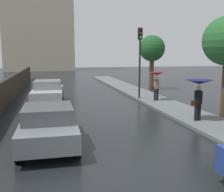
# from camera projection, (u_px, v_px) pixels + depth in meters

# --- Properties ---
(ground) EXTENTS (120.00, 120.00, 0.00)m
(ground) POSITION_uv_depth(u_px,v_px,m) (122.00, 181.00, 6.44)
(ground) COLOR black
(car_silver_near_kerb) EXTENTS (2.04, 4.20, 1.49)m
(car_silver_near_kerb) POSITION_uv_depth(u_px,v_px,m) (48.00, 92.00, 16.41)
(car_silver_near_kerb) COLOR #B2B5BA
(car_silver_near_kerb) RESTS_ON ground
(car_grey_mid_road) EXTENTS (1.89, 4.08, 1.39)m
(car_grey_mid_road) POSITION_uv_depth(u_px,v_px,m) (49.00, 125.00, 8.90)
(car_grey_mid_road) COLOR slate
(car_grey_mid_road) RESTS_ON ground
(pedestrian_with_umbrella_near) EXTENTS (1.17, 1.17, 1.83)m
(pedestrian_with_umbrella_near) POSITION_uv_depth(u_px,v_px,m) (199.00, 88.00, 11.61)
(pedestrian_with_umbrella_near) COLOR black
(pedestrian_with_umbrella_near) RESTS_ON sidewalk_strip
(pedestrian_with_umbrella_far) EXTENTS (0.96, 0.96, 1.82)m
(pedestrian_with_umbrella_far) POSITION_uv_depth(u_px,v_px,m) (157.00, 79.00, 16.85)
(pedestrian_with_umbrella_far) COLOR black
(pedestrian_with_umbrella_far) RESTS_ON sidewalk_strip
(traffic_light) EXTENTS (0.26, 0.39, 4.66)m
(traffic_light) POSITION_uv_depth(u_px,v_px,m) (140.00, 50.00, 17.40)
(traffic_light) COLOR black
(traffic_light) RESTS_ON sidewalk_strip
(street_tree_mid) EXTENTS (2.24, 2.24, 4.74)m
(street_tree_mid) POSITION_uv_depth(u_px,v_px,m) (152.00, 49.00, 22.84)
(street_tree_mid) COLOR #4C3823
(street_tree_mid) RESTS_ON ground
(distant_tower) EXTENTS (13.48, 7.26, 28.18)m
(distant_tower) POSITION_uv_depth(u_px,v_px,m) (37.00, 3.00, 50.15)
(distant_tower) COLOR #B2A88E
(distant_tower) RESTS_ON ground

